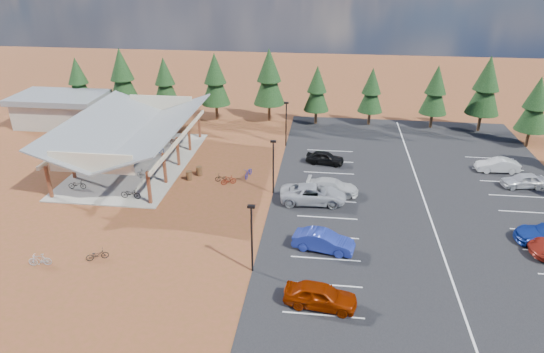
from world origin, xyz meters
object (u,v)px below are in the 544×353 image
(bike_13, at_px, (40,260))
(car_9, at_px, (497,165))
(bike_12, at_px, (97,255))
(bike_0, at_px, (77,185))
(lamp_post_0, at_px, (252,234))
(outbuilding, at_px, (61,109))
(bike_2, at_px, (121,158))
(bike_5, at_px, (144,174))
(bike_1, at_px, (115,166))
(bike_14, at_px, (249,172))
(car_0, at_px, (320,295))
(car_8, at_px, (523,180))
(lamp_post_1, at_px, (273,163))
(car_1, at_px, (324,241))
(bike_6, at_px, (155,149))
(bike_7, at_px, (168,141))
(car_2, at_px, (313,194))
(bike_3, at_px, (142,133))
(car_3, at_px, (333,187))
(car_4, at_px, (325,158))
(trash_bin_1, at_px, (199,171))
(bike_4, at_px, (131,194))
(bike_pavilion, at_px, (132,129))
(lamp_post_2, at_px, (286,121))
(bike_16, at_px, (223,178))
(bike_15, at_px, (229,180))
(trash_bin_0, at_px, (189,176))

(bike_13, distance_m, car_9, 42.01)
(bike_12, bearing_deg, bike_0, 6.34)
(lamp_post_0, bearing_deg, outbuilding, 136.01)
(bike_2, height_order, bike_5, bike_5)
(bike_1, height_order, bike_14, bike_1)
(car_0, xyz_separation_m, car_8, (18.27, 19.16, -0.09))
(lamp_post_1, relative_size, car_1, 1.14)
(bike_0, xyz_separation_m, bike_6, (4.23, 9.24, 0.07))
(bike_0, distance_m, car_1, 24.03)
(bike_7, relative_size, car_2, 0.29)
(bike_3, relative_size, car_3, 0.34)
(lamp_post_1, bearing_deg, car_1, -61.53)
(bike_0, relative_size, car_4, 0.42)
(lamp_post_1, distance_m, trash_bin_1, 8.67)
(car_3, bearing_deg, bike_4, 106.54)
(outbuilding, distance_m, bike_0, 20.70)
(bike_4, bearing_deg, car_3, -76.60)
(outbuilding, xyz_separation_m, lamp_post_1, (29.00, -16.00, 0.95))
(bike_7, bearing_deg, bike_4, 164.63)
(bike_pavilion, distance_m, lamp_post_0, 22.69)
(bike_5, height_order, car_0, car_0)
(lamp_post_0, height_order, car_3, lamp_post_0)
(lamp_post_2, xyz_separation_m, car_0, (4.77, -27.12, -2.16))
(bike_2, bearing_deg, bike_pavilion, -111.08)
(lamp_post_0, relative_size, lamp_post_2, 1.00)
(bike_0, relative_size, bike_16, 1.09)
(trash_bin_1, bearing_deg, car_2, -21.11)
(bike_pavilion, distance_m, outbuilding, 17.89)
(car_0, bearing_deg, bike_0, 66.66)
(lamp_post_1, height_order, bike_1, lamp_post_1)
(lamp_post_1, relative_size, bike_0, 3.12)
(bike_7, height_order, car_2, car_2)
(trash_bin_1, xyz_separation_m, bike_13, (-7.17, -16.24, 0.03))
(bike_3, bearing_deg, bike_1, -174.56)
(lamp_post_1, relative_size, lamp_post_2, 1.00)
(outbuilding, relative_size, car_1, 2.44)
(outbuilding, height_order, car_4, outbuilding)
(car_9, bearing_deg, bike_12, -61.95)
(car_9, bearing_deg, outbuilding, -102.14)
(lamp_post_0, bearing_deg, bike_7, 120.68)
(bike_15, bearing_deg, car_9, -102.81)
(outbuilding, relative_size, bike_12, 7.03)
(outbuilding, relative_size, car_4, 2.82)
(lamp_post_2, relative_size, trash_bin_0, 5.71)
(bike_4, bearing_deg, bike_pavilion, 21.01)
(trash_bin_0, bearing_deg, car_4, 23.12)
(trash_bin_0, distance_m, bike_4, 6.12)
(bike_14, bearing_deg, lamp_post_2, 81.63)
(bike_16, relative_size, car_1, 0.34)
(bike_12, xyz_separation_m, car_2, (14.93, 10.65, 0.43))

